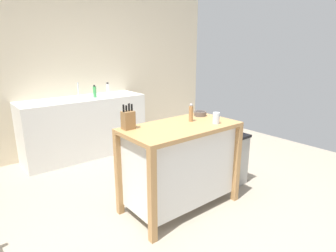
{
  "coord_description": "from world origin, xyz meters",
  "views": [
    {
      "loc": [
        -1.61,
        -1.96,
        1.63
      ],
      "look_at": [
        0.16,
        0.24,
        0.84
      ],
      "focal_mm": 30.07,
      "sensor_mm": 36.0,
      "label": 1
    }
  ],
  "objects_px": {
    "knife_block": "(128,120)",
    "bottle_hand_soap": "(95,92)",
    "sink_faucet": "(78,90)",
    "trash_bin": "(231,159)",
    "bowl_stoneware_deep": "(200,113)",
    "bottle_dish_soap": "(108,89)",
    "pepper_grinder": "(191,113)",
    "kitchen_island": "(180,162)",
    "drinking_cup": "(216,118)"
  },
  "relations": [
    {
      "from": "kitchen_island",
      "to": "bottle_hand_soap",
      "type": "relative_size",
      "value": 6.2
    },
    {
      "from": "kitchen_island",
      "to": "pepper_grinder",
      "type": "xyz_separation_m",
      "value": [
        0.19,
        0.06,
        0.48
      ]
    },
    {
      "from": "drinking_cup",
      "to": "sink_faucet",
      "type": "distance_m",
      "value": 2.41
    },
    {
      "from": "bowl_stoneware_deep",
      "to": "trash_bin",
      "type": "relative_size",
      "value": 0.22
    },
    {
      "from": "kitchen_island",
      "to": "knife_block",
      "type": "height_order",
      "value": "knife_block"
    },
    {
      "from": "drinking_cup",
      "to": "kitchen_island",
      "type": "bearing_deg",
      "value": 152.51
    },
    {
      "from": "sink_faucet",
      "to": "trash_bin",
      "type": "bearing_deg",
      "value": -65.9
    },
    {
      "from": "bottle_dish_soap",
      "to": "trash_bin",
      "type": "bearing_deg",
      "value": -75.35
    },
    {
      "from": "pepper_grinder",
      "to": "bottle_hand_soap",
      "type": "relative_size",
      "value": 0.99
    },
    {
      "from": "trash_bin",
      "to": "bottle_dish_soap",
      "type": "bearing_deg",
      "value": 104.65
    },
    {
      "from": "bottle_dish_soap",
      "to": "bottle_hand_soap",
      "type": "height_order",
      "value": "bottle_dish_soap"
    },
    {
      "from": "kitchen_island",
      "to": "drinking_cup",
      "type": "distance_m",
      "value": 0.58
    },
    {
      "from": "pepper_grinder",
      "to": "trash_bin",
      "type": "xyz_separation_m",
      "value": [
        0.64,
        -0.06,
        -0.66
      ]
    },
    {
      "from": "kitchen_island",
      "to": "bowl_stoneware_deep",
      "type": "height_order",
      "value": "bowl_stoneware_deep"
    },
    {
      "from": "drinking_cup",
      "to": "bottle_hand_soap",
      "type": "xyz_separation_m",
      "value": [
        -0.31,
        2.15,
        0.04
      ]
    },
    {
      "from": "kitchen_island",
      "to": "pepper_grinder",
      "type": "relative_size",
      "value": 6.27
    },
    {
      "from": "kitchen_island",
      "to": "bottle_dish_soap",
      "type": "height_order",
      "value": "bottle_dish_soap"
    },
    {
      "from": "knife_block",
      "to": "trash_bin",
      "type": "height_order",
      "value": "knife_block"
    },
    {
      "from": "kitchen_island",
      "to": "bowl_stoneware_deep",
      "type": "relative_size",
      "value": 8.48
    },
    {
      "from": "bowl_stoneware_deep",
      "to": "trash_bin",
      "type": "distance_m",
      "value": 0.74
    },
    {
      "from": "pepper_grinder",
      "to": "knife_block",
      "type": "bearing_deg",
      "value": 166.71
    },
    {
      "from": "knife_block",
      "to": "bottle_hand_soap",
      "type": "bearing_deg",
      "value": 74.83
    },
    {
      "from": "pepper_grinder",
      "to": "bottle_dish_soap",
      "type": "bearing_deg",
      "value": 87.41
    },
    {
      "from": "knife_block",
      "to": "sink_faucet",
      "type": "bearing_deg",
      "value": 81.0
    },
    {
      "from": "trash_bin",
      "to": "bottle_dish_soap",
      "type": "relative_size",
      "value": 3.2
    },
    {
      "from": "trash_bin",
      "to": "sink_faucet",
      "type": "distance_m",
      "value": 2.5
    },
    {
      "from": "bowl_stoneware_deep",
      "to": "drinking_cup",
      "type": "xyz_separation_m",
      "value": [
        -0.11,
        -0.34,
        0.03
      ]
    },
    {
      "from": "bottle_hand_soap",
      "to": "bottle_dish_soap",
      "type": "bearing_deg",
      "value": 20.62
    },
    {
      "from": "bowl_stoneware_deep",
      "to": "trash_bin",
      "type": "bearing_deg",
      "value": -23.25
    },
    {
      "from": "pepper_grinder",
      "to": "kitchen_island",
      "type": "bearing_deg",
      "value": -163.22
    },
    {
      "from": "bottle_hand_soap",
      "to": "sink_faucet",
      "type": "bearing_deg",
      "value": 128.41
    },
    {
      "from": "trash_bin",
      "to": "bottle_dish_soap",
      "type": "xyz_separation_m",
      "value": [
        -0.54,
        2.08,
        0.67
      ]
    },
    {
      "from": "bowl_stoneware_deep",
      "to": "bottle_dish_soap",
      "type": "height_order",
      "value": "bottle_dish_soap"
    },
    {
      "from": "bowl_stoneware_deep",
      "to": "bottle_hand_soap",
      "type": "relative_size",
      "value": 0.73
    },
    {
      "from": "knife_block",
      "to": "bowl_stoneware_deep",
      "type": "height_order",
      "value": "knife_block"
    },
    {
      "from": "bowl_stoneware_deep",
      "to": "trash_bin",
      "type": "xyz_separation_m",
      "value": [
        0.39,
        -0.17,
        -0.6
      ]
    },
    {
      "from": "bottle_dish_soap",
      "to": "knife_block",
      "type": "bearing_deg",
      "value": -111.83
    },
    {
      "from": "trash_bin",
      "to": "bottle_dish_soap",
      "type": "height_order",
      "value": "bottle_dish_soap"
    },
    {
      "from": "sink_faucet",
      "to": "bottle_dish_soap",
      "type": "height_order",
      "value": "sink_faucet"
    },
    {
      "from": "knife_block",
      "to": "bottle_dish_soap",
      "type": "xyz_separation_m",
      "value": [
        0.75,
        1.87,
        0.01
      ]
    },
    {
      "from": "knife_block",
      "to": "bottle_hand_soap",
      "type": "height_order",
      "value": "knife_block"
    },
    {
      "from": "kitchen_island",
      "to": "bottle_dish_soap",
      "type": "relative_size",
      "value": 5.95
    },
    {
      "from": "bottle_dish_soap",
      "to": "pepper_grinder",
      "type": "bearing_deg",
      "value": -92.59
    },
    {
      "from": "trash_bin",
      "to": "bottle_hand_soap",
      "type": "distance_m",
      "value": 2.24
    },
    {
      "from": "bowl_stoneware_deep",
      "to": "kitchen_island",
      "type": "bearing_deg",
      "value": -158.99
    },
    {
      "from": "bowl_stoneware_deep",
      "to": "sink_faucet",
      "type": "distance_m",
      "value": 2.11
    },
    {
      "from": "knife_block",
      "to": "pepper_grinder",
      "type": "bearing_deg",
      "value": -13.29
    },
    {
      "from": "kitchen_island",
      "to": "bowl_stoneware_deep",
      "type": "bearing_deg",
      "value": 21.01
    },
    {
      "from": "kitchen_island",
      "to": "pepper_grinder",
      "type": "bearing_deg",
      "value": 16.78
    },
    {
      "from": "kitchen_island",
      "to": "knife_block",
      "type": "relative_size",
      "value": 4.84
    }
  ]
}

